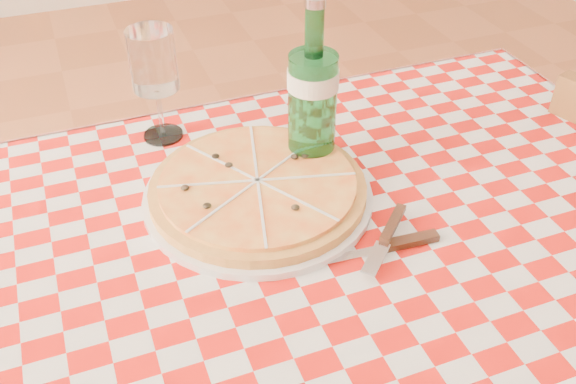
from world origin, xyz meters
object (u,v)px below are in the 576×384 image
Objects in this scene: pizza_plate at (258,188)px; wine_glass at (157,86)px; dining_table at (313,290)px; water_bottle at (313,88)px.

wine_glass is at bearing 113.41° from pizza_plate.
wine_glass is at bearing 111.82° from dining_table.
pizza_plate is 1.78× the size of wine_glass.
dining_table is at bearing -110.66° from water_bottle.
wine_glass is (-0.22, 0.18, -0.04)m from water_bottle.
pizza_plate is (-0.04, 0.13, 0.12)m from dining_table.
dining_table is at bearing -68.18° from wine_glass.
water_bottle reaches higher than dining_table.
pizza_plate is 1.24× the size of water_bottle.
water_bottle is 0.28m from wine_glass.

